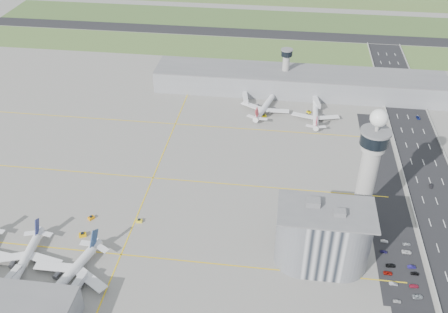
# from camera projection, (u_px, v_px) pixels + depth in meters

# --- Properties ---
(ground) EXTENTS (1000.00, 1000.00, 0.00)m
(ground) POSITION_uv_depth(u_px,v_px,m) (215.00, 219.00, 253.40)
(ground) COLOR gray
(grass_strip_0) EXTENTS (480.00, 50.00, 0.08)m
(grass_strip_0) POSITION_uv_depth(u_px,v_px,m) (230.00, 48.00, 439.12)
(grass_strip_0) COLOR #526C33
(grass_strip_0) RESTS_ON ground
(grass_strip_1) EXTENTS (480.00, 60.00, 0.08)m
(grass_strip_1) POSITION_uv_depth(u_px,v_px,m) (239.00, 19.00, 500.31)
(grass_strip_1) COLOR #46652F
(grass_strip_1) RESTS_ON ground
(runway) EXTENTS (480.00, 22.00, 0.10)m
(runway) POSITION_uv_depth(u_px,v_px,m) (235.00, 32.00, 469.30)
(runway) COLOR black
(runway) RESTS_ON ground
(barrier_left) EXTENTS (0.60, 500.00, 1.20)m
(barrier_left) POSITION_uv_depth(u_px,v_px,m) (420.00, 237.00, 242.08)
(barrier_left) COLOR #9E9E99
(barrier_left) RESTS_ON ground
(landside_road) EXTENTS (18.00, 260.00, 0.08)m
(landside_road) POSITION_uv_depth(u_px,v_px,m) (400.00, 250.00, 235.43)
(landside_road) COLOR black
(landside_road) RESTS_ON ground
(parking_lot) EXTENTS (20.00, 44.00, 0.10)m
(parking_lot) POSITION_uv_depth(u_px,v_px,m) (400.00, 269.00, 225.85)
(parking_lot) COLOR black
(parking_lot) RESTS_ON ground
(taxiway_line_h_0) EXTENTS (260.00, 0.60, 0.01)m
(taxiway_line_h_0) POSITION_uv_depth(u_px,v_px,m) (121.00, 255.00, 233.26)
(taxiway_line_h_0) COLOR yellow
(taxiway_line_h_0) RESTS_ON ground
(taxiway_line_h_1) EXTENTS (260.00, 0.60, 0.01)m
(taxiway_line_h_1) POSITION_uv_depth(u_px,v_px,m) (153.00, 178.00, 282.22)
(taxiway_line_h_1) COLOR yellow
(taxiway_line_h_1) RESTS_ON ground
(taxiway_line_h_2) EXTENTS (260.00, 0.60, 0.01)m
(taxiway_line_h_2) POSITION_uv_depth(u_px,v_px,m) (175.00, 124.00, 331.17)
(taxiway_line_h_2) COLOR yellow
(taxiway_line_h_2) RESTS_ON ground
(taxiway_line_v) EXTENTS (0.60, 260.00, 0.01)m
(taxiway_line_v) POSITION_uv_depth(u_px,v_px,m) (153.00, 178.00, 282.22)
(taxiway_line_v) COLOR yellow
(taxiway_line_v) RESTS_ON ground
(control_tower) EXTENTS (14.00, 14.00, 64.50)m
(control_tower) POSITION_uv_depth(u_px,v_px,m) (369.00, 165.00, 232.20)
(control_tower) COLOR #ADAAA5
(control_tower) RESTS_ON ground
(secondary_tower) EXTENTS (8.60, 8.60, 31.90)m
(secondary_tower) POSITION_uv_depth(u_px,v_px,m) (286.00, 66.00, 361.84)
(secondary_tower) COLOR #ADAAA5
(secondary_tower) RESTS_ON ground
(admin_building) EXTENTS (42.00, 24.00, 33.50)m
(admin_building) POSITION_uv_depth(u_px,v_px,m) (323.00, 237.00, 221.11)
(admin_building) COLOR #B2B2B7
(admin_building) RESTS_ON ground
(terminal_pier) EXTENTS (210.00, 32.00, 15.80)m
(terminal_pier) POSITION_uv_depth(u_px,v_px,m) (298.00, 82.00, 365.31)
(terminal_pier) COLOR gray
(terminal_pier) RESTS_ON ground
(airplane_near_b) EXTENTS (37.01, 42.63, 11.30)m
(airplane_near_b) POSITION_uv_depth(u_px,v_px,m) (23.00, 257.00, 224.50)
(airplane_near_b) COLOR white
(airplane_near_b) RESTS_ON ground
(airplane_near_c) EXTENTS (48.30, 52.91, 12.42)m
(airplane_near_c) POSITION_uv_depth(u_px,v_px,m) (68.00, 271.00, 216.89)
(airplane_near_c) COLOR white
(airplane_near_c) RESTS_ON ground
(airplane_far_a) EXTENTS (44.35, 48.77, 11.55)m
(airplane_far_a) POSITION_uv_depth(u_px,v_px,m) (265.00, 103.00, 342.91)
(airplane_far_a) COLOR white
(airplane_far_a) RESTS_ON ground
(airplane_far_b) EXTENTS (32.36, 38.00, 10.59)m
(airplane_far_b) POSITION_uv_depth(u_px,v_px,m) (316.00, 112.00, 334.16)
(airplane_far_b) COLOR white
(airplane_far_b) RESTS_ON ground
(jet_bridge_near_1) EXTENTS (5.39, 14.31, 5.70)m
(jet_bridge_near_1) POSITION_uv_depth(u_px,v_px,m) (0.00, 293.00, 211.03)
(jet_bridge_near_1) COLOR silver
(jet_bridge_near_1) RESTS_ON ground
(jet_bridge_near_2) EXTENTS (5.39, 14.31, 5.70)m
(jet_bridge_near_2) POSITION_uv_depth(u_px,v_px,m) (68.00, 300.00, 207.77)
(jet_bridge_near_2) COLOR silver
(jet_bridge_near_2) RESTS_ON ground
(jet_bridge_far_0) EXTENTS (5.39, 14.31, 5.70)m
(jet_bridge_far_0) POSITION_uv_depth(u_px,v_px,m) (244.00, 95.00, 359.26)
(jet_bridge_far_0) COLOR silver
(jet_bridge_far_0) RESTS_ON ground
(jet_bridge_far_1) EXTENTS (5.39, 14.31, 5.70)m
(jet_bridge_far_1) POSITION_uv_depth(u_px,v_px,m) (315.00, 99.00, 353.82)
(jet_bridge_far_1) COLOR silver
(jet_bridge_far_1) RESTS_ON ground
(tug_0) EXTENTS (2.57, 3.31, 1.73)m
(tug_0) POSITION_uv_depth(u_px,v_px,m) (3.00, 256.00, 231.47)
(tug_0) COLOR yellow
(tug_0) RESTS_ON ground
(tug_1) EXTENTS (4.11, 3.53, 2.01)m
(tug_1) POSITION_uv_depth(u_px,v_px,m) (83.00, 234.00, 242.92)
(tug_1) COLOR #EDAB03
(tug_1) RESTS_ON ground
(tug_2) EXTENTS (3.57, 3.73, 1.79)m
(tug_2) POSITION_uv_depth(u_px,v_px,m) (91.00, 218.00, 253.23)
(tug_2) COLOR orange
(tug_2) RESTS_ON ground
(tug_3) EXTENTS (3.16, 2.35, 1.71)m
(tug_3) POSITION_uv_depth(u_px,v_px,m) (139.00, 221.00, 251.42)
(tug_3) COLOR yellow
(tug_3) RESTS_ON ground
(tug_4) EXTENTS (4.32, 3.74, 2.10)m
(tug_4) POSITION_uv_depth(u_px,v_px,m) (264.00, 116.00, 338.12)
(tug_4) COLOR yellow
(tug_4) RESTS_ON ground
(tug_5) EXTENTS (3.33, 3.35, 1.63)m
(tug_5) POSITION_uv_depth(u_px,v_px,m) (309.00, 112.00, 343.05)
(tug_5) COLOR #D9BB00
(tug_5) RESTS_ON ground
(car_lot_0) EXTENTS (3.52, 1.51, 1.18)m
(car_lot_0) POSITION_uv_depth(u_px,v_px,m) (397.00, 301.00, 210.22)
(car_lot_0) COLOR beige
(car_lot_0) RESTS_ON ground
(car_lot_1) EXTENTS (3.79, 1.38, 1.24)m
(car_lot_1) POSITION_uv_depth(u_px,v_px,m) (393.00, 284.00, 218.03)
(car_lot_1) COLOR #9FA0AA
(car_lot_1) RESTS_ON ground
(car_lot_2) EXTENTS (4.09, 1.98, 1.12)m
(car_lot_2) POSITION_uv_depth(u_px,v_px,m) (388.00, 273.00, 223.13)
(car_lot_2) COLOR #9C140A
(car_lot_2) RESTS_ON ground
(car_lot_3) EXTENTS (4.57, 2.24, 1.28)m
(car_lot_3) POSITION_uv_depth(u_px,v_px,m) (391.00, 265.00, 226.77)
(car_lot_3) COLOR black
(car_lot_3) RESTS_ON ground
(car_lot_4) EXTENTS (3.40, 1.60, 1.12)m
(car_lot_4) POSITION_uv_depth(u_px,v_px,m) (384.00, 252.00, 234.07)
(car_lot_4) COLOR navy
(car_lot_4) RESTS_ON ground
(car_lot_5) EXTENTS (3.58, 1.42, 1.16)m
(car_lot_5) POSITION_uv_depth(u_px,v_px,m) (384.00, 241.00, 239.69)
(car_lot_5) COLOR silver
(car_lot_5) RESTS_ON ground
(car_lot_6) EXTENTS (4.82, 2.78, 1.27)m
(car_lot_6) POSITION_uv_depth(u_px,v_px,m) (418.00, 297.00, 212.15)
(car_lot_6) COLOR #9FA6AD
(car_lot_6) RESTS_ON ground
(car_lot_7) EXTENTS (4.26, 2.13, 1.19)m
(car_lot_7) POSITION_uv_depth(u_px,v_px,m) (414.00, 286.00, 216.98)
(car_lot_7) COLOR #AE1F3B
(car_lot_7) RESTS_ON ground
(car_lot_8) EXTENTS (3.72, 1.50, 1.27)m
(car_lot_8) POSITION_uv_depth(u_px,v_px,m) (415.00, 273.00, 222.85)
(car_lot_8) COLOR black
(car_lot_8) RESTS_ON ground
(car_lot_9) EXTENTS (3.92, 1.69, 1.26)m
(car_lot_9) POSITION_uv_depth(u_px,v_px,m) (412.00, 267.00, 226.13)
(car_lot_9) COLOR navy
(car_lot_9) RESTS_ON ground
(car_lot_10) EXTENTS (4.59, 2.13, 1.27)m
(car_lot_10) POSITION_uv_depth(u_px,v_px,m) (407.00, 252.00, 233.77)
(car_lot_10) COLOR white
(car_lot_10) RESTS_ON ground
(car_lot_11) EXTENTS (3.99, 2.16, 1.10)m
(car_lot_11) POSITION_uv_depth(u_px,v_px,m) (407.00, 244.00, 238.20)
(car_lot_11) COLOR #A5A9AE
(car_lot_11) RESTS_ON ground
(car_hw_1) EXTENTS (1.83, 4.03, 1.28)m
(car_hw_1) POSITION_uv_depth(u_px,v_px,m) (431.00, 186.00, 275.25)
(car_hw_1) COLOR black
(car_hw_1) RESTS_ON ground
(car_hw_2) EXTENTS (2.42, 4.69, 1.26)m
(car_hw_2) POSITION_uv_depth(u_px,v_px,m) (418.00, 118.00, 336.78)
(car_hw_2) COLOR navy
(car_hw_2) RESTS_ON ground
(car_hw_4) EXTENTS (1.88, 3.82, 1.26)m
(car_hw_4) POSITION_uv_depth(u_px,v_px,m) (384.00, 77.00, 388.73)
(car_hw_4) COLOR #92999F
(car_hw_4) RESTS_ON ground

